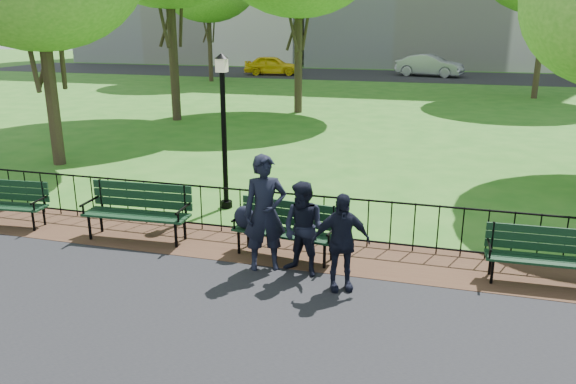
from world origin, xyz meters
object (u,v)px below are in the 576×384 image
(lamppost, at_px, (224,126))
(person_mid, at_px, (304,229))
(person_left, at_px, (265,213))
(taxi, at_px, (272,65))
(person_right, at_px, (341,242))
(park_bench_main, at_px, (272,221))
(park_bench_right_a, at_px, (543,250))
(sedan_silver, at_px, (430,65))
(park_bench_left_b, at_px, (6,198))
(park_bench_left_a, at_px, (139,205))

(lamppost, height_order, person_mid, lamppost)
(person_left, distance_m, taxi, 33.99)
(person_right, height_order, taxi, person_right)
(taxi, bearing_deg, park_bench_main, -171.26)
(lamppost, xyz_separation_m, person_mid, (2.44, -2.79, -1.01))
(park_bench_main, bearing_deg, lamppost, 135.31)
(park_bench_right_a, distance_m, sedan_silver, 33.93)
(person_right, bearing_deg, taxi, 87.04)
(park_bench_right_a, bearing_deg, lamppost, 159.36)
(park_bench_left_b, relative_size, person_right, 1.15)
(park_bench_main, distance_m, park_bench_left_a, 2.60)
(park_bench_left_a, relative_size, person_left, 1.05)
(person_mid, distance_m, taxi, 34.23)
(park_bench_left_a, bearing_deg, person_mid, -14.55)
(person_right, bearing_deg, park_bench_left_a, 143.32)
(park_bench_main, height_order, sedan_silver, sedan_silver)
(person_left, height_order, person_mid, person_left)
(park_bench_left_a, xyz_separation_m, person_left, (2.66, -0.65, 0.32))
(person_mid, bearing_deg, person_right, -9.96)
(park_bench_left_a, bearing_deg, park_bench_right_a, -2.43)
(sedan_silver, bearing_deg, person_right, -165.69)
(person_mid, bearing_deg, park_bench_main, 156.91)
(lamppost, bearing_deg, park_bench_left_a, -112.49)
(park_bench_main, relative_size, park_bench_left_a, 0.93)
(park_bench_right_a, xyz_separation_m, taxi, (-14.27, 31.79, 0.17))
(park_bench_main, xyz_separation_m, park_bench_left_b, (-5.48, 0.00, -0.07))
(park_bench_right_a, relative_size, lamppost, 0.51)
(park_bench_left_a, xyz_separation_m, sedan_silver, (3.85, 33.83, 0.15))
(park_bench_left_a, distance_m, park_bench_right_a, 6.89)
(park_bench_main, distance_m, person_left, 0.67)
(person_left, relative_size, sedan_silver, 0.40)
(park_bench_left_a, bearing_deg, lamppost, 64.79)
(park_bench_left_a, height_order, park_bench_right_a, park_bench_left_a)
(taxi, height_order, sedan_silver, sedan_silver)
(park_bench_main, height_order, person_right, person_right)
(taxi, relative_size, sedan_silver, 0.87)
(park_bench_left_a, bearing_deg, taxi, 100.35)
(person_right, distance_m, taxi, 34.76)
(park_bench_main, distance_m, sedan_silver, 33.92)
(person_right, height_order, sedan_silver, sedan_silver)
(person_left, distance_m, person_mid, 0.68)
(park_bench_left_b, distance_m, lamppost, 4.51)
(park_bench_left_a, xyz_separation_m, taxi, (-7.38, 31.82, 0.08))
(park_bench_main, bearing_deg, person_right, -28.41)
(park_bench_main, relative_size, taxi, 0.45)
(sedan_silver, bearing_deg, park_bench_left_b, -177.10)
(lamppost, bearing_deg, person_left, -56.89)
(park_bench_left_a, relative_size, lamppost, 0.61)
(person_mid, bearing_deg, lamppost, 149.04)
(person_right, bearing_deg, person_left, 141.29)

